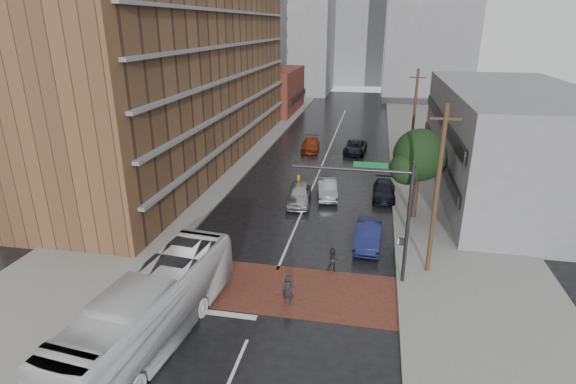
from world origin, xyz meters
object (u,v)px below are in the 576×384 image
(transit_bus, at_px, (151,310))
(car_parked_near, at_px, (368,235))
(car_parked_far, at_px, (384,191))
(car_travel_a, at_px, (299,194))
(car_travel_b, at_px, (327,189))
(suv_travel, at_px, (355,147))
(car_travel_c, at_px, (311,145))
(car_parked_mid, at_px, (384,190))
(pedestrian_a, at_px, (288,290))
(pedestrian_b, at_px, (333,260))

(transit_bus, relative_size, car_parked_near, 2.55)
(car_parked_near, xyz_separation_m, car_parked_far, (1.07, 9.14, -0.12))
(car_travel_a, xyz_separation_m, car_travel_b, (2.10, 1.91, -0.07))
(car_parked_far, bearing_deg, car_travel_b, -170.42)
(transit_bus, distance_m, suv_travel, 35.53)
(car_travel_c, height_order, car_parked_mid, car_travel_c)
(pedestrian_a, distance_m, pedestrian_b, 4.28)
(pedestrian_a, height_order, car_travel_a, pedestrian_a)
(car_travel_a, height_order, car_parked_mid, car_travel_a)
(transit_bus, relative_size, car_parked_far, 3.13)
(car_travel_c, bearing_deg, car_parked_far, -62.71)
(suv_travel, bearing_deg, car_parked_near, -80.79)
(car_parked_mid, distance_m, car_parked_far, 0.01)
(transit_bus, height_order, suv_travel, transit_bus)
(car_travel_a, distance_m, car_parked_mid, 7.35)
(car_parked_near, bearing_deg, car_travel_a, 133.97)
(car_travel_b, bearing_deg, car_travel_a, -147.10)
(car_travel_a, distance_m, car_travel_b, 2.84)
(car_travel_c, relative_size, suv_travel, 0.96)
(car_travel_c, height_order, suv_travel, car_travel_c)
(car_travel_a, bearing_deg, transit_bus, -106.70)
(transit_bus, bearing_deg, car_parked_mid, 69.10)
(car_travel_b, height_order, car_parked_far, car_travel_b)
(pedestrian_b, relative_size, car_parked_far, 0.39)
(transit_bus, bearing_deg, car_travel_c, 92.32)
(transit_bus, xyz_separation_m, car_travel_a, (3.69, 18.18, -0.87))
(suv_travel, bearing_deg, car_travel_b, -92.14)
(pedestrian_b, relative_size, car_travel_a, 0.32)
(pedestrian_a, distance_m, car_travel_b, 16.03)
(pedestrian_a, bearing_deg, pedestrian_b, 64.52)
(pedestrian_b, height_order, car_travel_c, pedestrian_b)
(car_parked_far, bearing_deg, car_travel_c, 121.13)
(car_travel_c, distance_m, car_parked_near, 24.29)
(car_travel_c, height_order, car_parked_far, car_travel_c)
(suv_travel, bearing_deg, transit_bus, -97.97)
(suv_travel, distance_m, car_parked_near, 23.12)
(pedestrian_a, xyz_separation_m, car_parked_near, (3.93, 7.66, -0.06))
(car_travel_a, bearing_deg, pedestrian_b, -74.98)
(car_parked_near, bearing_deg, suv_travel, 97.42)
(car_travel_b, distance_m, car_parked_near, 9.14)
(pedestrian_a, height_order, car_parked_far, pedestrian_a)
(transit_bus, xyz_separation_m, pedestrian_a, (5.53, 4.06, -0.84))
(transit_bus, bearing_deg, car_parked_far, 69.10)
(suv_travel, relative_size, car_parked_near, 1.06)
(car_travel_a, xyz_separation_m, car_parked_mid, (6.84, 2.68, -0.14))
(transit_bus, height_order, pedestrian_a, transit_bus)
(pedestrian_b, height_order, car_travel_b, pedestrian_b)
(car_travel_b, height_order, car_parked_near, car_parked_near)
(pedestrian_b, xyz_separation_m, car_parked_far, (3.03, 13.00, -0.10))
(car_travel_b, height_order, car_parked_mid, car_travel_b)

